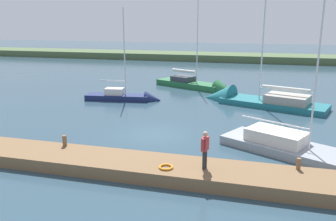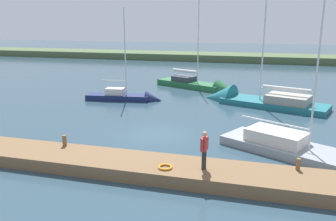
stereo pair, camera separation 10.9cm
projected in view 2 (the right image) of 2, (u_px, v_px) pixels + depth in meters
ground_plane at (154, 135)px, 21.98m from camera, size 200.00×200.00×0.00m
far_shoreline at (228, 60)px, 64.51m from camera, size 180.00×8.00×2.40m
dock_pier at (120, 164)px, 16.70m from camera, size 23.37×2.54×0.61m
mooring_post_near at (298, 164)px, 15.29m from camera, size 0.19×0.19×0.53m
mooring_post_far at (64, 140)px, 18.28m from camera, size 0.22×0.22×0.57m
life_ring_buoy at (165, 167)px, 15.51m from camera, size 0.66×0.66×0.10m
sailboat_mid_channel at (128, 98)px, 31.69m from camera, size 7.07×2.47×8.91m
sailboat_behind_pier at (201, 87)px, 37.06m from camera, size 9.43×5.97×11.37m
sailboat_outer_mooring at (249, 102)px, 30.39m from camera, size 11.14×6.28×11.02m
sailboat_near_dock at (329, 160)px, 17.48m from camera, size 9.71×6.68×11.55m
person_on_dock at (204, 147)px, 15.23m from camera, size 0.30×0.65×1.74m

